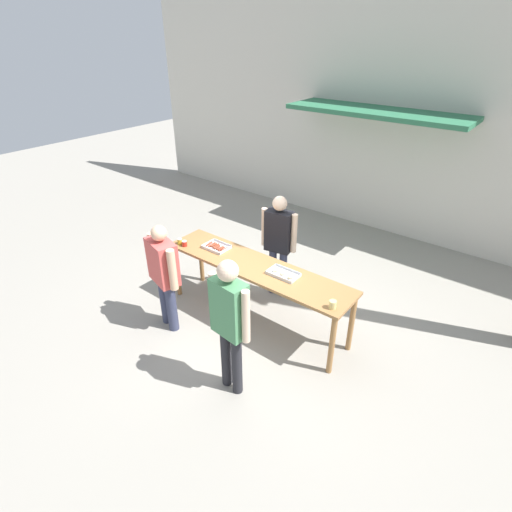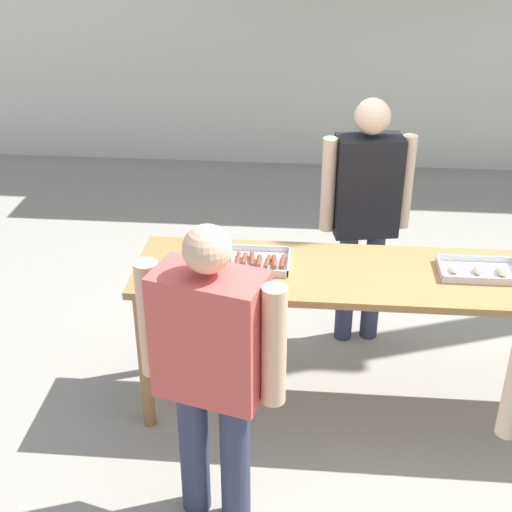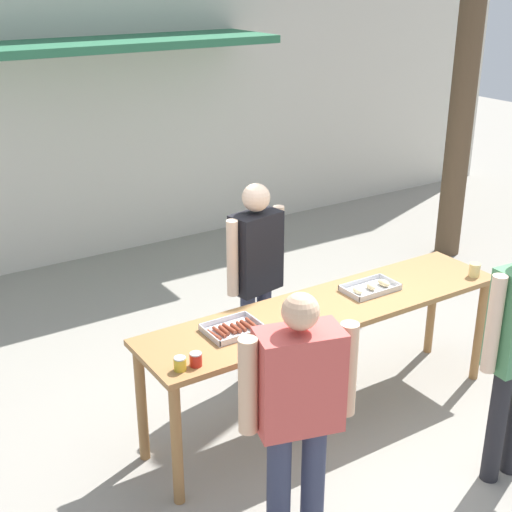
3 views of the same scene
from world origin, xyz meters
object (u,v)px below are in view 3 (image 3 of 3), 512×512
at_px(food_tray_sausages, 233,329).
at_px(person_server_behind_table, 256,266).
at_px(beer_cup, 475,270).
at_px(person_customer_holding_hotdog, 298,401).
at_px(condiment_jar_mustard, 180,364).
at_px(condiment_jar_ketchup, 196,359).
at_px(food_tray_buns, 371,288).

xyz_separation_m(food_tray_sausages, person_server_behind_table, (0.62, 0.68, 0.06)).
distance_m(beer_cup, person_customer_holding_hotdog, 2.24).
distance_m(food_tray_sausages, condiment_jar_mustard, 0.57).
xyz_separation_m(condiment_jar_mustard, condiment_jar_ketchup, (0.10, -0.01, 0.00)).
height_order(condiment_jar_ketchup, beer_cup, beer_cup).
xyz_separation_m(person_server_behind_table, person_customer_holding_hotdog, (-0.74, -1.57, -0.07)).
distance_m(food_tray_buns, condiment_jar_ketchup, 1.61).
relative_size(person_server_behind_table, person_customer_holding_hotdog, 1.05).
height_order(condiment_jar_mustard, person_customer_holding_hotdog, person_customer_holding_hotdog).
bearing_deg(condiment_jar_mustard, food_tray_buns, 8.07).
xyz_separation_m(beer_cup, person_server_behind_table, (-1.40, 0.92, 0.02)).
relative_size(condiment_jar_ketchup, person_customer_holding_hotdog, 0.05).
distance_m(condiment_jar_ketchup, beer_cup, 2.43).
bearing_deg(food_tray_buns, beer_cup, -15.74).
relative_size(condiment_jar_mustard, person_customer_holding_hotdog, 0.05).
distance_m(food_tray_buns, person_customer_holding_hotdog, 1.58).
bearing_deg(person_customer_holding_hotdog, person_server_behind_table, -99.43).
xyz_separation_m(food_tray_sausages, condiment_jar_ketchup, (-0.41, -0.25, 0.03)).
xyz_separation_m(food_tray_buns, person_server_behind_table, (-0.57, 0.69, 0.06)).
bearing_deg(food_tray_sausages, person_customer_holding_hotdog, -97.60).
bearing_deg(condiment_jar_ketchup, food_tray_buns, 8.77).
distance_m(food_tray_sausages, person_server_behind_table, 0.92).
xyz_separation_m(food_tray_sausages, condiment_jar_mustard, (-0.51, -0.24, 0.03)).
distance_m(food_tray_sausages, food_tray_buns, 1.18).
height_order(condiment_jar_mustard, person_server_behind_table, person_server_behind_table).
distance_m(condiment_jar_ketchup, person_customer_holding_hotdog, 0.70).
xyz_separation_m(condiment_jar_mustard, person_customer_holding_hotdog, (0.39, -0.65, -0.03)).
bearing_deg(condiment_jar_mustard, person_server_behind_table, 39.40).
bearing_deg(food_tray_buns, condiment_jar_mustard, -171.93).
bearing_deg(condiment_jar_ketchup, person_customer_holding_hotdog, -65.79).
bearing_deg(person_server_behind_table, beer_cup, -43.59).
xyz_separation_m(food_tray_buns, condiment_jar_ketchup, (-1.59, -0.25, 0.02)).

